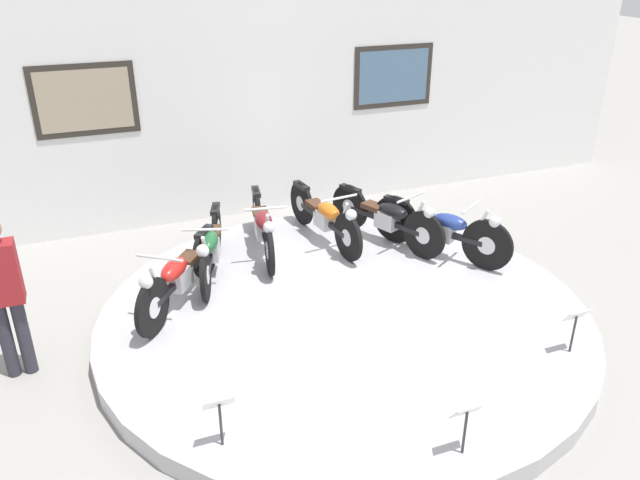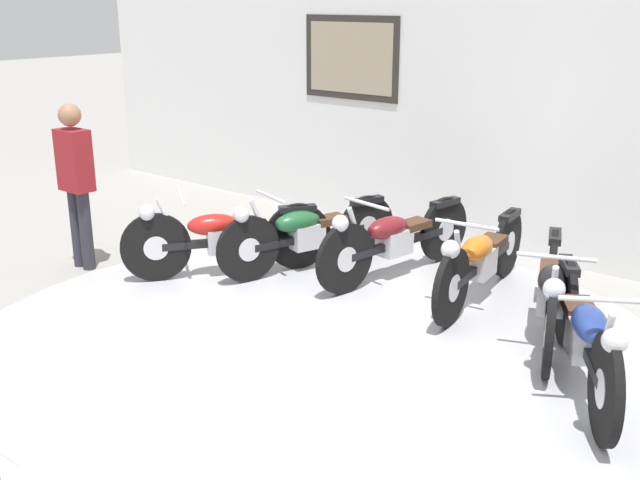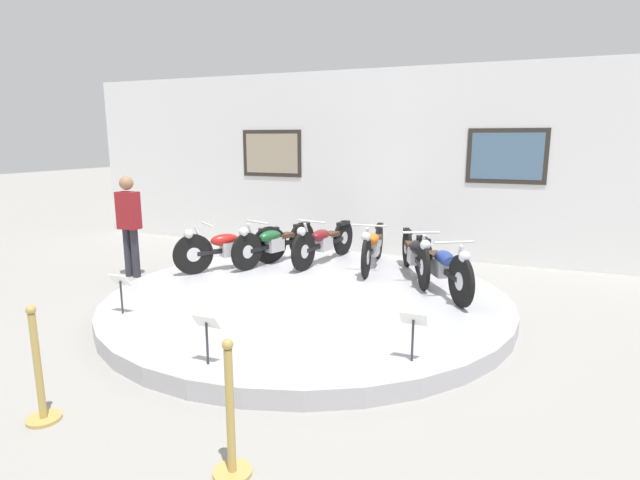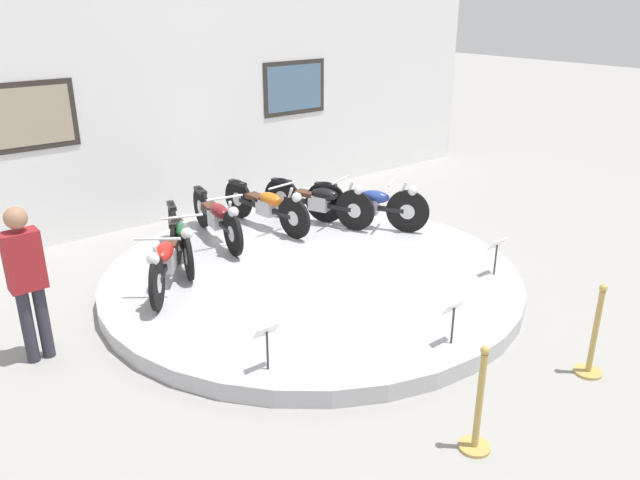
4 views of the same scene
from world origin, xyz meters
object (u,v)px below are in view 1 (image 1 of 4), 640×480
motorcycle_red (179,274)px  info_placard_front_right (576,321)px  motorcycle_green (211,246)px  visitor_standing (3,289)px  motorcycle_blue (442,228)px  info_placard_front_centre (467,418)px  info_placard_front_left (220,410)px  motorcycle_black (387,217)px  motorcycle_maroon (263,225)px  motorcycle_orange (325,216)px

motorcycle_red → info_placard_front_right: motorcycle_red is taller
motorcycle_green → visitor_standing: size_ratio=1.10×
motorcycle_blue → info_placard_front_centre: 3.63m
motorcycle_red → motorcycle_green: (0.50, 0.62, -0.01)m
info_placard_front_left → visitor_standing: (-1.63, 1.97, 0.41)m
motorcycle_red → motorcycle_blue: (3.45, -0.00, 0.01)m
motorcycle_red → motorcycle_black: bearing=11.8°
info_placard_front_centre → info_placard_front_right: 1.99m
motorcycle_maroon → motorcycle_blue: (2.17, -0.97, 0.01)m
visitor_standing → info_placard_front_centre: bearing=-38.9°
motorcycle_black → info_placard_front_right: bearing=-79.0°
motorcycle_blue → motorcycle_maroon: bearing=155.9°
motorcycle_orange → info_placard_front_centre: (-0.45, -4.17, -0.02)m
motorcycle_red → info_placard_front_left: bearing=-92.1°
info_placard_front_left → visitor_standing: 2.59m
motorcycle_red → info_placard_front_right: size_ratio=3.23×
motorcycle_maroon → info_placard_front_left: size_ratio=3.87×
motorcycle_maroon → info_placard_front_centre: motorcycle_maroon is taller
motorcycle_red → motorcycle_blue: 3.45m
motorcycle_orange → info_placard_front_left: 4.05m
info_placard_front_right → motorcycle_red: bearing=146.0°
motorcycle_black → info_placard_front_right: size_ratio=3.67×
info_placard_front_left → visitor_standing: visitor_standing is taller
motorcycle_black → motorcycle_blue: 0.79m
motorcycle_orange → motorcycle_black: motorcycle_black is taller
motorcycle_blue → info_placard_front_centre: (-1.72, -3.20, -0.03)m
motorcycle_blue → info_placard_front_centre: motorcycle_blue is taller
motorcycle_black → info_placard_front_right: 3.06m
info_placard_front_right → visitor_standing: 5.63m
info_placard_front_right → visitor_standing: visitor_standing is taller
visitor_standing → motorcycle_black: bearing=12.5°
motorcycle_green → info_placard_front_right: size_ratio=3.71×
motorcycle_green → motorcycle_maroon: 0.86m
motorcycle_red → info_placard_front_left: motorcycle_red is taller
visitor_standing → motorcycle_orange: bearing=19.6°
motorcycle_black → visitor_standing: 4.81m
motorcycle_blue → info_placard_front_left: motorcycle_blue is taller
motorcycle_green → motorcycle_maroon: bearing=24.3°
motorcycle_orange → info_placard_front_centre: size_ratio=3.88×
info_placard_front_centre → visitor_standing: (-3.45, 2.78, 0.41)m
motorcycle_red → motorcycle_blue: size_ratio=0.94×
motorcycle_maroon → visitor_standing: visitor_standing is taller
motorcycle_maroon → info_placard_front_right: size_ratio=3.87×
motorcycle_blue → info_placard_front_left: bearing=-146.0°
motorcycle_orange → info_placard_front_right: size_ratio=3.88×
info_placard_front_left → info_placard_front_centre: (1.81, -0.81, 0.00)m
motorcycle_maroon → motorcycle_blue: motorcycle_blue is taller
motorcycle_blue → info_placard_front_right: motorcycle_blue is taller
motorcycle_orange → info_placard_front_centre: bearing=-96.1°
motorcycle_red → motorcycle_blue: motorcycle_blue is taller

